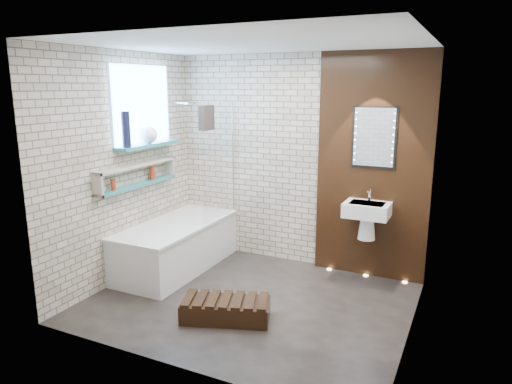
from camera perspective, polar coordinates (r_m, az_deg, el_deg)
The scene contains 15 objects.
ground at distance 5.03m, azimuth -0.76°, elevation -13.23°, with size 3.20×3.20×0.00m, color black.
room_shell at distance 4.61m, azimuth -0.81°, elevation 1.44°, with size 3.24×3.20×2.60m.
walnut_panel at distance 5.50m, azimuth 14.13°, elevation 2.92°, with size 1.30×0.06×2.60m, color black.
clerestory_window at distance 5.68m, azimuth -13.73°, elevation 9.36°, with size 0.18×1.00×0.94m.
display_niche at distance 5.58m, azimuth -14.32°, elevation 2.01°, with size 0.14×1.30×0.26m.
bathtub at distance 5.86m, azimuth -9.64°, elevation -6.45°, with size 0.79×1.74×0.70m.
bath_screen at distance 5.79m, azimuth -4.62°, elevation 3.56°, with size 0.01×0.78×1.40m, color white.
towel at distance 5.50m, azimuth -6.09°, elevation 9.02°, with size 0.09×0.22×0.29m, color #292221.
shower_head at distance 6.00m, azimuth -8.07°, elevation 10.71°, with size 0.18×0.18×0.02m, color silver.
washbasin at distance 5.42m, azimuth 13.42°, elevation -2.72°, with size 0.50×0.36×0.58m.
led_mirror at distance 5.41m, azimuth 14.25°, elevation 6.51°, with size 0.50×0.02×0.70m.
walnut_step at distance 4.66m, azimuth -3.72°, elevation -14.24°, with size 0.84×0.37×0.19m, color black.
niche_bottles at distance 5.62m, azimuth -14.02°, elevation 1.83°, with size 0.06×0.73×0.16m.
sill_vases at distance 5.57m, azimuth -13.73°, elevation 7.00°, with size 0.20×0.54×0.39m.
floor_uplights at distance 5.79m, azimuth 13.28°, elevation -9.91°, with size 0.96×0.06×0.01m.
Camera 1 is at (2.01, -4.05, 2.21)m, focal length 32.68 mm.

